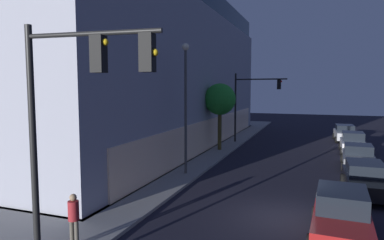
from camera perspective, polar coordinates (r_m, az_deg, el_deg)
The scene contains 12 objects.
ground_plane at distance 15.19m, azimuth 15.03°, elevation -15.61°, with size 120.00×120.00×0.00m, color black.
modern_building at distance 36.82m, azimuth -17.21°, elevation 7.73°, with size 37.19×27.49×14.26m.
traffic_light_near_corner at distance 9.13m, azimuth -18.91°, elevation 2.81°, with size 0.54×3.74×6.86m.
traffic_light_far_corner at distance 33.19m, azimuth 9.76°, elevation 3.83°, with size 0.59×4.97×6.65m.
street_lamp_sidewalk at distance 20.72m, azimuth -1.07°, elevation 4.60°, with size 0.44×0.44×7.91m.
sidewalk_tree at distance 28.99m, azimuth 4.67°, elevation 3.39°, with size 2.66×2.66×5.64m.
pedestrian_waiting at distance 12.34m, azimuth -19.12°, elevation -14.76°, with size 0.36×0.36×1.78m.
car_red at distance 13.69m, azimuth 23.64°, elevation -14.36°, with size 4.70×2.27×1.75m.
car_black at distance 19.59m, azimuth 26.94°, elevation -8.70°, with size 4.76×2.14×1.61m.
car_grey at distance 25.83m, azimuth 25.96°, elevation -5.46°, with size 4.47×2.30×1.56m.
car_white at distance 31.64m, azimuth 25.22°, elevation -3.40°, with size 4.11×2.11×1.71m.
car_silver at distance 38.08m, azimuth 24.11°, elevation -1.98°, with size 4.44×2.18×1.65m.
Camera 1 is at (-14.16, -1.12, 5.39)m, focal length 32.01 mm.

